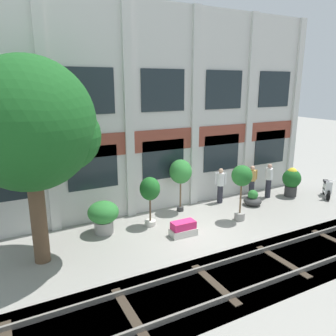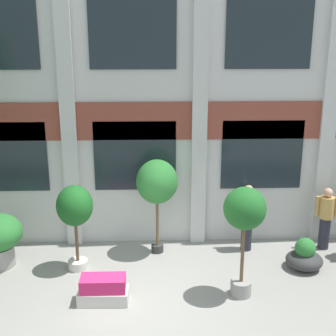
# 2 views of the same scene
# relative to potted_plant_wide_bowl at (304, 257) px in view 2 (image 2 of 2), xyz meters

# --- Properties ---
(ground_plane) EXTENTS (80.00, 80.00, 0.00)m
(ground_plane) POSITION_rel_potted_plant_wide_bowl_xyz_m (-3.81, -1.15, -0.28)
(ground_plane) COLOR gray
(apartment_facade) EXTENTS (15.76, 0.64, 8.53)m
(apartment_facade) POSITION_rel_potted_plant_wide_bowl_xyz_m (-3.81, 1.77, 3.97)
(apartment_facade) COLOR silver
(apartment_facade) RESTS_ON ground
(potted_plant_wide_bowl) EXTENTS (0.82, 0.82, 0.73)m
(potted_plant_wide_bowl) POSITION_rel_potted_plant_wide_bowl_xyz_m (0.00, 0.00, 0.00)
(potted_plant_wide_bowl) COLOR #333333
(potted_plant_wide_bowl) RESTS_ON ground
(potted_plant_terracotta_small) EXTENTS (0.79, 0.79, 1.97)m
(potted_plant_terracotta_small) POSITION_rel_potted_plant_wide_bowl_xyz_m (-5.09, 0.16, 1.14)
(potted_plant_terracotta_small) COLOR beige
(potted_plant_terracotta_small) RESTS_ON ground
(potted_plant_low_pan) EXTENTS (0.97, 0.97, 2.31)m
(potted_plant_low_pan) POSITION_rel_potted_plant_wide_bowl_xyz_m (-3.29, 0.93, 1.48)
(potted_plant_low_pan) COLOR #333333
(potted_plant_low_pan) RESTS_ON ground
(potted_plant_square_trough) EXTENTS (1.00, 0.52, 0.54)m
(potted_plant_square_trough) POSITION_rel_potted_plant_wide_bowl_xyz_m (-4.39, -1.20, -0.02)
(potted_plant_square_trough) COLOR beige
(potted_plant_square_trough) RESTS_ON ground
(potted_plant_tall_urn) EXTENTS (0.83, 0.83, 2.30)m
(potted_plant_tall_urn) POSITION_rel_potted_plant_wide_bowl_xyz_m (-1.63, -1.05, 1.45)
(potted_plant_tall_urn) COLOR gray
(potted_plant_tall_urn) RESTS_ON ground
(resident_by_doorway) EXTENTS (0.47, 0.34, 1.66)m
(resident_by_doorway) POSITION_rel_potted_plant_wide_bowl_xyz_m (-1.13, 0.97, 0.61)
(resident_by_doorway) COLOR #282833
(resident_by_doorway) RESTS_ON ground
(resident_near_plants) EXTENTS (0.52, 0.34, 1.56)m
(resident_near_plants) POSITION_rel_potted_plant_wide_bowl_xyz_m (0.79, 0.98, 0.55)
(resident_near_plants) COLOR #282833
(resident_near_plants) RESTS_ON ground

